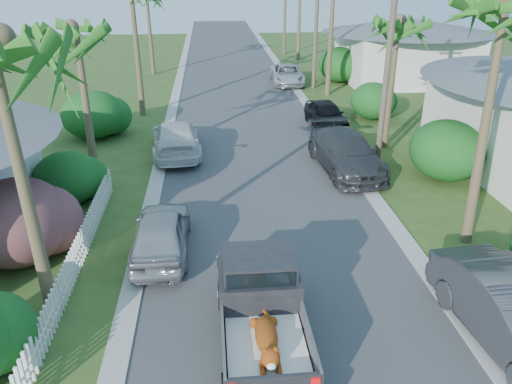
{
  "coord_description": "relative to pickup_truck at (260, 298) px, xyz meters",
  "views": [
    {
      "loc": [
        -1.9,
        -7.76,
        8.34
      ],
      "look_at": [
        -0.52,
        7.26,
        1.4
      ],
      "focal_mm": 35.0,
      "sensor_mm": 36.0,
      "label": 1
    }
  ],
  "objects": [
    {
      "name": "curb_right",
      "position": [
        5.21,
        22.99,
        -0.98
      ],
      "size": [
        0.6,
        100.0,
        0.06
      ],
      "primitive_type": "cube",
      "color": "#A5A39E",
      "rests_on": "ground"
    },
    {
      "name": "utility_pole_d",
      "position": [
        6.51,
        40.99,
        3.59
      ],
      "size": [
        1.6,
        0.26,
        9.0
      ],
      "color": "brown",
      "rests_on": "ground"
    },
    {
      "name": "shrub_r_b",
      "position": [
        8.71,
        8.99,
        0.24
      ],
      "size": [
        3.0,
        3.3,
        2.5
      ],
      "primitive_type": "ellipsoid",
      "color": "#123F19",
      "rests_on": "ground"
    },
    {
      "name": "utility_pole_b",
      "position": [
        6.51,
        10.99,
        3.59
      ],
      "size": [
        1.6,
        0.26,
        9.0
      ],
      "color": "brown",
      "rests_on": "ground"
    },
    {
      "name": "palm_l_b",
      "position": [
        -5.89,
        9.99,
        5.14
      ],
      "size": [
        4.4,
        4.4,
        7.4
      ],
      "color": "brown",
      "rests_on": "ground"
    },
    {
      "name": "parked_car_lf",
      "position": [
        -2.69,
        13.02,
        -0.23
      ],
      "size": [
        2.59,
        5.54,
        1.56
      ],
      "primitive_type": "imported",
      "rotation": [
        0.0,
        0.0,
        3.22
      ],
      "color": "silver",
      "rests_on": "ground"
    },
    {
      "name": "shrub_l_c",
      "position": [
        -6.49,
        7.99,
        -0.01
      ],
      "size": [
        2.4,
        2.64,
        2.0
      ],
      "primitive_type": "ellipsoid",
      "color": "#123F19",
      "rests_on": "ground"
    },
    {
      "name": "utility_pole_c",
      "position": [
        6.51,
        25.99,
        3.59
      ],
      "size": [
        1.6,
        0.26,
        9.0
      ],
      "color": "brown",
      "rests_on": "ground"
    },
    {
      "name": "curb_left",
      "position": [
        -3.39,
        22.99,
        -0.98
      ],
      "size": [
        0.6,
        100.0,
        0.06
      ],
      "primitive_type": "cube",
      "color": "#A5A39E",
      "rests_on": "ground"
    },
    {
      "name": "shrub_l_d",
      "position": [
        -7.09,
        15.99,
        0.19
      ],
      "size": [
        3.2,
        3.52,
        2.4
      ],
      "primitive_type": "ellipsoid",
      "color": "#123F19",
      "rests_on": "ground"
    },
    {
      "name": "parked_car_rm",
      "position": [
        4.81,
        10.25,
        -0.2
      ],
      "size": [
        2.77,
        5.79,
        1.63
      ],
      "primitive_type": "imported",
      "rotation": [
        0.0,
        0.0,
        0.09
      ],
      "color": "#303236",
      "rests_on": "ground"
    },
    {
      "name": "parked_car_rf",
      "position": [
        5.35,
        16.63,
        -0.31
      ],
      "size": [
        2.03,
        4.26,
        1.41
      ],
      "primitive_type": "imported",
      "rotation": [
        0.0,
        0.0,
        0.09
      ],
      "color": "black",
      "rests_on": "ground"
    },
    {
      "name": "picket_fence",
      "position": [
        -5.09,
        3.49,
        -0.51
      ],
      "size": [
        0.1,
        11.0,
        1.0
      ],
      "primitive_type": "cube",
      "color": "white",
      "rests_on": "ground"
    },
    {
      "name": "shrub_r_d",
      "position": [
        8.91,
        27.99,
        0.29
      ],
      "size": [
        3.2,
        3.52,
        2.6
      ],
      "primitive_type": "ellipsoid",
      "color": "#123F19",
      "rests_on": "ground"
    },
    {
      "name": "road",
      "position": [
        0.91,
        22.99,
        -1.0
      ],
      "size": [
        8.0,
        100.0,
        0.02
      ],
      "primitive_type": "cube",
      "color": "#38383A",
      "rests_on": "ground"
    },
    {
      "name": "pickup_truck",
      "position": [
        0.0,
        0.0,
        0.0
      ],
      "size": [
        1.98,
        5.12,
        2.06
      ],
      "color": "black",
      "rests_on": "ground"
    },
    {
      "name": "palm_r_b",
      "position": [
        7.51,
        12.99,
        4.94
      ],
      "size": [
        4.4,
        4.4,
        7.2
      ],
      "color": "brown",
      "rests_on": "ground"
    },
    {
      "name": "shrub_r_c",
      "position": [
        8.41,
        17.99,
        0.04
      ],
      "size": [
        2.6,
        2.86,
        2.1
      ],
      "primitive_type": "ellipsoid",
      "color": "#123F19",
      "rests_on": "ground"
    },
    {
      "name": "parked_car_ln",
      "position": [
        -2.69,
        3.96,
        -0.28
      ],
      "size": [
        1.73,
        4.27,
        1.45
      ],
      "primitive_type": "imported",
      "rotation": [
        0.0,
        0.0,
        3.14
      ],
      "color": "#9EA1A5",
      "rests_on": "ground"
    },
    {
      "name": "palm_r_a",
      "position": [
        7.21,
        3.99,
        6.41
      ],
      "size": [
        4.4,
        4.4,
        8.7
      ],
      "color": "brown",
      "rests_on": "ground"
    },
    {
      "name": "parked_car_rd",
      "position": [
        4.83,
        27.62,
        -0.32
      ],
      "size": [
        2.47,
        5.06,
        1.39
      ],
      "primitive_type": "imported",
      "rotation": [
        0.0,
        0.0,
        -0.03
      ],
      "color": "#B9BCC0",
      "rests_on": "ground"
    },
    {
      "name": "house_right_far",
      "position": [
        13.91,
        27.99,
        1.11
      ],
      "size": [
        9.0,
        8.0,
        4.6
      ],
      "color": "silver",
      "rests_on": "ground"
    },
    {
      "name": "shrub_l_b",
      "position": [
        -6.89,
        3.99,
        0.29
      ],
      "size": [
        3.0,
        3.3,
        2.6
      ],
      "primitive_type": "ellipsoid",
      "color": "#9E1654",
      "rests_on": "ground"
    }
  ]
}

